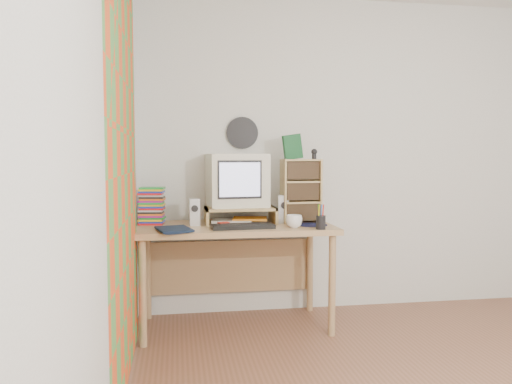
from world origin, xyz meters
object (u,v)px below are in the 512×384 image
object	(u,v)px
cd_rack	(301,191)
diary	(158,228)
keyboard	(243,226)
dvd_stack	(152,208)
mug	(294,221)
desk	(234,242)
crt_monitor	(237,180)

from	to	relation	value
cd_rack	diary	bearing A→B (deg)	-164.84
keyboard	cd_rack	size ratio (longest dim) A/B	0.91
dvd_stack	diary	size ratio (longest dim) A/B	0.97
keyboard	mug	distance (m)	0.36
dvd_stack	mug	world-z (taller)	dvd_stack
desk	keyboard	xyz separation A→B (m)	(0.03, -0.25, 0.15)
desk	crt_monitor	bearing A→B (deg)	68.16
keyboard	dvd_stack	world-z (taller)	dvd_stack
keyboard	mug	xyz separation A→B (m)	(0.36, -0.02, 0.03)
crt_monitor	cd_rack	world-z (taller)	crt_monitor
keyboard	mug	size ratio (longest dim) A/B	3.80
keyboard	desk	bearing A→B (deg)	92.45
desk	dvd_stack	xyz separation A→B (m)	(-0.59, 0.07, 0.26)
diary	dvd_stack	bearing A→B (deg)	85.07
desk	diary	xyz separation A→B (m)	(-0.53, -0.33, 0.16)
dvd_stack	mug	size ratio (longest dim) A/B	2.16
keyboard	diary	world-z (taller)	diary
keyboard	diary	size ratio (longest dim) A/B	1.71
dvd_stack	cd_rack	size ratio (longest dim) A/B	0.52
desk	dvd_stack	distance (m)	0.65
desk	diary	size ratio (longest dim) A/B	5.54
mug	cd_rack	bearing A→B (deg)	67.21
desk	keyboard	bearing A→B (deg)	-82.58
crt_monitor	diary	world-z (taller)	crt_monitor
cd_rack	keyboard	bearing A→B (deg)	-154.20
desk	diary	bearing A→B (deg)	-148.46
desk	keyboard	world-z (taller)	keyboard
keyboard	dvd_stack	bearing A→B (deg)	148.03
desk	mug	world-z (taller)	mug
dvd_stack	keyboard	bearing A→B (deg)	-19.27
dvd_stack	desk	bearing A→B (deg)	0.89
mug	desk	bearing A→B (deg)	145.53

